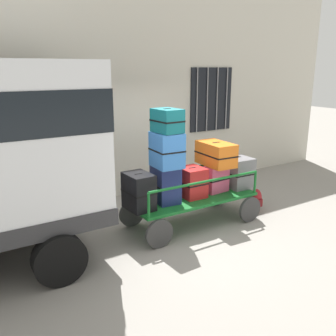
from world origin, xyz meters
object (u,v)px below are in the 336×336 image
suitcase_midright_bottom (216,179)px  suitcase_midright_middle (216,154)px  suitcase_right_bottom (237,172)px  luggage_cart (192,202)px  suitcase_midleft_middle (167,150)px  suitcase_left_bottom (139,191)px  suitcase_midleft_bottom (165,184)px  suitcase_center_bottom (192,182)px  suitcase_midleft_top (167,121)px  backpack (256,200)px

suitcase_midright_bottom → suitcase_midright_middle: (0.00, 0.04, 0.46)m
suitcase_midright_middle → suitcase_right_bottom: size_ratio=1.28×
luggage_cart → suitcase_midleft_middle: (-0.54, -0.02, 1.03)m
suitcase_left_bottom → suitcase_midleft_bottom: suitcase_midleft_bottom is taller
suitcase_center_bottom → suitcase_right_bottom: 1.07m
luggage_cart → suitcase_left_bottom: suitcase_left_bottom is taller
luggage_cart → suitcase_right_bottom: (1.07, 0.03, 0.40)m
luggage_cart → suitcase_midright_middle: size_ratio=3.07×
luggage_cart → suitcase_midleft_top: bearing=-177.1°
backpack → suitcase_midleft_bottom: bearing=175.4°
suitcase_midleft_top → suitcase_midleft_bottom: bearing=90.0°
luggage_cart → suitcase_midright_bottom: 0.65m
suitcase_midleft_bottom → suitcase_right_bottom: 1.61m
luggage_cart → suitcase_center_bottom: (0.00, 0.01, 0.38)m
suitcase_midright_bottom → suitcase_right_bottom: suitcase_right_bottom is taller
suitcase_midleft_top → suitcase_left_bottom: bearing=179.4°
luggage_cart → suitcase_midleft_bottom: (-0.54, 0.03, 0.43)m
suitcase_midright_middle → suitcase_center_bottom: bearing=-178.2°
luggage_cart → suitcase_midleft_bottom: bearing=176.9°
suitcase_center_bottom → suitcase_midright_middle: suitcase_midright_middle is taller
suitcase_left_bottom → suitcase_midleft_middle: bearing=0.6°
suitcase_midleft_bottom → suitcase_midright_bottom: suitcase_midleft_bottom is taller
luggage_cart → suitcase_center_bottom: bearing=90.0°
suitcase_midleft_bottom → suitcase_right_bottom: bearing=0.2°
suitcase_center_bottom → suitcase_midright_bottom: (0.54, -0.03, -0.02)m
suitcase_left_bottom → backpack: (2.54, -0.11, -0.60)m
luggage_cart → backpack: 1.49m
suitcase_center_bottom → suitcase_midright_bottom: suitcase_center_bottom is taller
luggage_cart → backpack: bearing=-5.2°
suitcase_midright_bottom → backpack: suitcase_midright_bottom is taller
suitcase_center_bottom → suitcase_midright_bottom: bearing=-2.7°
suitcase_midleft_top → suitcase_midright_bottom: suitcase_midleft_top is taller
suitcase_midleft_middle → backpack: 2.35m
suitcase_right_bottom → backpack: 0.73m
suitcase_left_bottom → suitcase_midleft_top: size_ratio=1.17×
suitcase_midright_middle → luggage_cart: bearing=-177.1°
luggage_cart → suitcase_center_bottom: size_ratio=4.49×
luggage_cart → suitcase_midleft_middle: suitcase_midleft_middle is taller
suitcase_midleft_bottom → suitcase_midright_middle: bearing=-0.1°
luggage_cart → suitcase_right_bottom: bearing=1.8°
suitcase_midright_middle → suitcase_left_bottom: bearing=-178.2°
suitcase_center_bottom → suitcase_midleft_top: bearing=-175.9°
suitcase_midleft_top → backpack: (2.00, -0.11, -1.71)m
suitcase_midright_middle → backpack: 1.39m
suitcase_center_bottom → suitcase_midright_middle: (0.54, 0.02, 0.45)m
suitcase_midleft_top → suitcase_right_bottom: 1.96m
suitcase_midright_bottom → backpack: size_ratio=1.14×
suitcase_midleft_bottom → suitcase_midright_middle: size_ratio=0.80×
suitcase_right_bottom → backpack: bearing=-22.8°
suitcase_midleft_middle → backpack: (2.00, -0.12, -1.22)m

